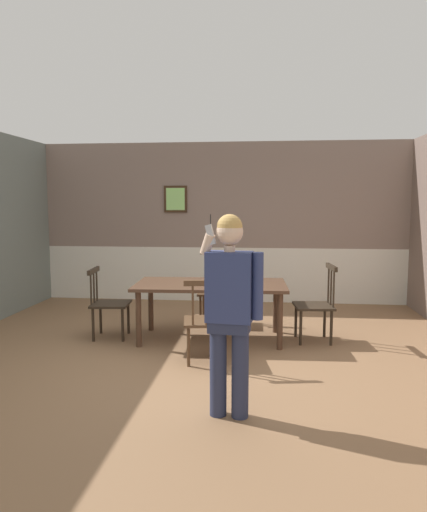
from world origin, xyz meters
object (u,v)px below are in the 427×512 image
at_px(chair_by_doorway, 206,320).
at_px(chair_opposite_corner, 215,290).
at_px(chair_near_window, 317,304).
at_px(person_figure, 230,303).
at_px(dining_table, 211,289).
at_px(chair_at_table_head, 108,303).

relative_size(chair_by_doorway, chair_opposite_corner, 0.90).
distance_m(chair_near_window, chair_by_doorway, 1.60).
xyz_separation_m(chair_by_doorway, person_figure, (0.36, -1.33, 0.48)).
bearing_deg(chair_by_doorway, dining_table, 83.50).
xyz_separation_m(dining_table, chair_by_doorway, (0.04, -0.87, -0.19)).
relative_size(chair_by_doorway, chair_at_table_head, 1.04).
height_order(chair_near_window, chair_at_table_head, chair_near_window).
relative_size(dining_table, chair_opposite_corner, 1.86).
height_order(chair_near_window, chair_opposite_corner, chair_opposite_corner).
bearing_deg(person_figure, chair_at_table_head, -44.17).
relative_size(dining_table, chair_near_window, 1.99).
bearing_deg(dining_table, chair_opposite_corner, 92.27).
xyz_separation_m(dining_table, person_figure, (0.40, -2.20, 0.29)).
height_order(chair_by_doorway, chair_at_table_head, chair_by_doorway).
relative_size(chair_by_doorway, person_figure, 0.57).
bearing_deg(person_figure, chair_by_doorway, -68.05).
bearing_deg(chair_by_doorway, chair_near_window, 26.33).
height_order(dining_table, chair_opposite_corner, chair_opposite_corner).
xyz_separation_m(dining_table, chair_near_window, (1.35, 0.06, -0.18)).
distance_m(dining_table, chair_by_doorway, 0.89).
bearing_deg(dining_table, person_figure, -79.62).
height_order(chair_near_window, person_figure, person_figure).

